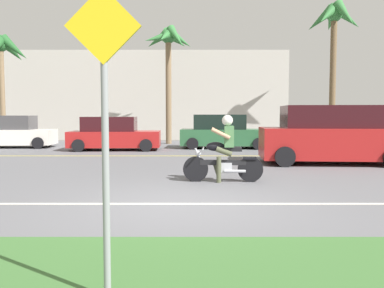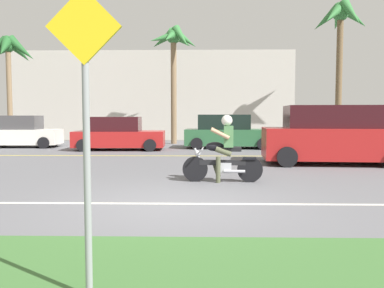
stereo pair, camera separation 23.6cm
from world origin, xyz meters
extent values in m
cube|color=slate|center=(0.00, 3.00, -0.02)|extent=(56.00, 30.00, 0.04)
cube|color=silver|center=(0.00, -0.01, 0.00)|extent=(50.40, 0.12, 0.01)
cube|color=yellow|center=(0.00, 8.69, 0.00)|extent=(50.40, 0.12, 0.01)
cylinder|color=black|center=(0.30, 2.50, 0.31)|extent=(0.61, 0.12, 0.61)
cylinder|color=black|center=(1.62, 2.43, 0.31)|extent=(0.61, 0.12, 0.61)
cylinder|color=#B7BAC1|center=(0.40, 2.49, 0.56)|extent=(0.28, 0.06, 0.53)
cube|color=black|center=(0.96, 2.47, 0.47)|extent=(1.12, 0.15, 0.12)
cube|color=#B7BAC1|center=(1.01, 2.46, 0.35)|extent=(0.34, 0.22, 0.24)
ellipsoid|color=black|center=(0.77, 2.47, 0.86)|extent=(0.45, 0.24, 0.22)
cube|color=black|center=(1.16, 2.46, 0.79)|extent=(0.50, 0.25, 0.10)
cube|color=black|center=(1.60, 2.43, 0.58)|extent=(0.33, 0.18, 0.06)
cylinder|color=#B7BAC1|center=(0.48, 2.49, 0.81)|extent=(0.07, 0.63, 0.04)
sphere|color=#B7BAC1|center=(0.36, 2.49, 0.69)|extent=(0.14, 0.14, 0.14)
cylinder|color=#B7BAC1|center=(1.23, 2.33, 0.27)|extent=(0.51, 0.10, 0.07)
cube|color=#4C7F4C|center=(1.10, 2.46, 1.10)|extent=(0.24, 0.34, 0.51)
sphere|color=silver|center=(1.06, 2.46, 1.49)|extent=(0.26, 0.26, 0.26)
cylinder|color=#51563D|center=(0.98, 2.57, 0.74)|extent=(0.41, 0.15, 0.26)
cylinder|color=#51563D|center=(0.97, 2.36, 0.74)|extent=(0.41, 0.15, 0.26)
cylinder|color=#51563D|center=(0.85, 2.33, 0.31)|extent=(0.12, 0.12, 0.62)
cylinder|color=#51563D|center=(0.82, 2.59, 0.27)|extent=(0.21, 0.12, 0.34)
cylinder|color=tan|center=(0.90, 2.67, 1.18)|extent=(0.46, 0.11, 0.29)
cylinder|color=tan|center=(0.89, 2.27, 1.18)|extent=(0.46, 0.11, 0.29)
cube|color=#AD1E1E|center=(4.81, 6.17, 0.68)|extent=(4.69, 2.36, 1.02)
cube|color=#351116|center=(4.90, 6.17, 1.56)|extent=(3.40, 1.98, 0.74)
cylinder|color=black|center=(6.52, 7.07, 0.32)|extent=(0.65, 0.27, 0.64)
cylinder|color=black|center=(3.25, 7.31, 0.32)|extent=(0.65, 0.27, 0.64)
cylinder|color=black|center=(3.11, 5.28, 0.32)|extent=(0.65, 0.27, 0.64)
cube|color=white|center=(-8.55, 12.86, 0.53)|extent=(3.72, 1.81, 0.75)
cube|color=#444346|center=(-8.77, 12.85, 1.25)|extent=(2.18, 1.51, 0.69)
cylinder|color=black|center=(-7.20, 12.11, 0.28)|extent=(0.57, 0.21, 0.56)
cylinder|color=black|center=(-7.29, 13.74, 0.28)|extent=(0.57, 0.21, 0.56)
cube|color=#AD1E1E|center=(-3.35, 11.43, 0.51)|extent=(4.19, 1.93, 0.72)
cube|color=#351116|center=(-3.60, 11.42, 1.21)|extent=(2.45, 1.62, 0.66)
cylinder|color=black|center=(-4.81, 10.48, 0.28)|extent=(0.57, 0.20, 0.56)
cylinder|color=black|center=(-1.84, 10.59, 0.28)|extent=(0.57, 0.20, 0.56)
cylinder|color=black|center=(-4.87, 12.27, 0.28)|extent=(0.57, 0.20, 0.56)
cylinder|color=black|center=(-1.90, 12.38, 0.28)|extent=(0.57, 0.20, 0.56)
cube|color=#2D663D|center=(1.82, 12.55, 0.54)|extent=(4.38, 2.05, 0.77)
cube|color=black|center=(1.56, 12.56, 1.29)|extent=(2.56, 1.70, 0.71)
cylinder|color=black|center=(0.23, 11.70, 0.28)|extent=(0.57, 0.21, 0.56)
cylinder|color=black|center=(3.32, 11.56, 0.28)|extent=(0.57, 0.21, 0.56)
cylinder|color=black|center=(0.32, 13.55, 0.28)|extent=(0.57, 0.21, 0.56)
cylinder|color=black|center=(3.41, 13.40, 0.28)|extent=(0.57, 0.21, 0.56)
cylinder|color=#846B4C|center=(-10.63, 15.93, 2.78)|extent=(0.29, 0.29, 5.57)
sphere|color=#235B28|center=(-10.63, 15.93, 5.57)|extent=(0.75, 0.75, 0.75)
cone|color=#235B28|center=(-9.84, 15.93, 5.37)|extent=(1.75, 0.64, 1.61)
cone|color=#235B28|center=(-10.32, 16.66, 5.37)|extent=(1.30, 1.92, 1.48)
cylinder|color=#846B4C|center=(-1.11, 15.59, 3.01)|extent=(0.32, 0.32, 6.02)
sphere|color=#337538|center=(-1.11, 15.59, 6.02)|extent=(0.84, 0.84, 0.84)
cone|color=#337538|center=(-0.47, 15.72, 5.86)|extent=(1.58, 0.81, 1.24)
cone|color=#337538|center=(-0.66, 16.07, 5.86)|extent=(1.45, 1.49, 1.00)
cone|color=#337538|center=(-1.16, 16.25, 5.86)|extent=(0.62, 1.38, 1.46)
cone|color=#337538|center=(-1.72, 15.86, 5.86)|extent=(1.62, 1.09, 1.17)
cone|color=#337538|center=(-1.71, 15.33, 5.86)|extent=(1.63, 1.11, 0.91)
cone|color=#337538|center=(-1.27, 14.96, 5.86)|extent=(0.89, 1.63, 1.05)
cone|color=#337538|center=(-0.64, 15.14, 5.86)|extent=(1.36, 1.34, 1.43)
cylinder|color=brown|center=(8.01, 15.32, 3.58)|extent=(0.34, 0.34, 7.16)
sphere|color=#337538|center=(8.01, 15.32, 7.16)|extent=(0.88, 0.88, 0.88)
cone|color=#337538|center=(8.77, 15.44, 6.97)|extent=(1.84, 0.88, 1.50)
cone|color=#337538|center=(8.11, 16.09, 6.97)|extent=(0.85, 1.88, 1.31)
cone|color=#337538|center=(7.41, 15.81, 6.97)|extent=(1.76, 1.59, 1.51)
cone|color=#337538|center=(7.46, 14.77, 6.97)|extent=(1.70, 1.69, 1.47)
cone|color=#337538|center=(8.35, 14.62, 6.97)|extent=(1.26, 1.72, 1.70)
cylinder|color=gray|center=(-0.51, -3.92, 1.04)|extent=(0.06, 0.06, 2.09)
cube|color=yellow|center=(-0.51, -3.94, 2.33)|extent=(0.62, 0.03, 0.62)
cube|color=#BCB7AD|center=(-2.90, 21.00, 2.90)|extent=(18.71, 4.00, 5.80)
camera|label=1|loc=(0.21, -7.26, 1.61)|focal=37.83mm
camera|label=2|loc=(0.44, -7.26, 1.61)|focal=37.83mm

